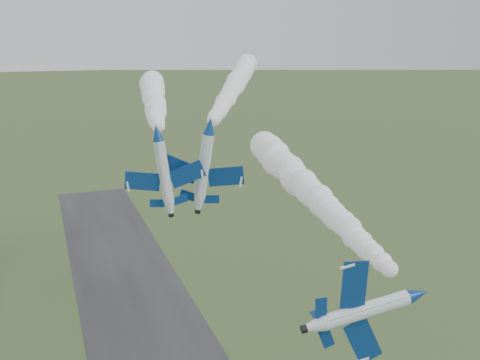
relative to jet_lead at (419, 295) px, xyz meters
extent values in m
cylinder|color=white|center=(-0.03, 0.11, -0.01)|extent=(3.02, 8.57, 1.77)
cone|color=navy|center=(-0.83, -5.13, -0.01)|extent=(2.08, 2.44, 1.77)
cone|color=white|center=(0.74, 5.15, -0.01)|extent=(2.02, 2.05, 1.77)
cylinder|color=black|center=(0.89, 6.14, -0.01)|extent=(0.98, 0.73, 0.90)
ellipsoid|color=black|center=(0.19, -2.11, 0.10)|extent=(1.60, 3.03, 1.18)
cube|color=navy|center=(-0.65, 1.02, 2.90)|extent=(1.41, 2.53, 4.53)
cube|color=navy|center=(0.54, 0.83, -2.98)|extent=(1.41, 2.53, 4.53)
cube|color=navy|center=(0.28, 4.31, 1.56)|extent=(0.66, 1.16, 1.98)
cube|color=navy|center=(0.92, 4.22, -1.58)|extent=(0.66, 1.16, 1.98)
cube|color=navy|center=(1.82, 3.83, 0.25)|extent=(2.40, 1.91, 0.56)
cylinder|color=white|center=(-18.50, 27.69, 12.07)|extent=(3.27, 8.08, 1.58)
cone|color=navy|center=(-19.59, 22.81, 12.07)|extent=(2.00, 2.37, 1.58)
cone|color=white|center=(-17.46, 32.39, 12.07)|extent=(1.91, 2.00, 1.58)
cylinder|color=black|center=(-17.25, 33.31, 12.07)|extent=(0.91, 0.73, 0.80)
ellipsoid|color=black|center=(-19.01, 25.72, 12.60)|extent=(1.62, 2.88, 1.06)
cube|color=navy|center=(-21.06, 29.04, 11.57)|extent=(4.71, 3.15, 0.68)
cube|color=navy|center=(-15.58, 27.82, 12.30)|extent=(4.71, 3.15, 0.68)
cube|color=navy|center=(-19.10, 31.89, 11.88)|extent=(2.06, 1.42, 0.33)
cube|color=navy|center=(-16.18, 31.24, 12.27)|extent=(2.06, 1.42, 0.33)
cube|color=navy|center=(-17.84, 31.37, 13.29)|extent=(0.70, 1.55, 2.07)
cylinder|color=white|center=(-11.71, 27.66, 12.53)|extent=(4.94, 8.47, 1.73)
cone|color=navy|center=(-13.82, 22.74, 12.53)|extent=(2.47, 2.72, 1.73)
cone|color=white|center=(-9.67, 32.38, 12.53)|extent=(2.31, 2.35, 1.73)
cylinder|color=black|center=(-9.27, 33.31, 12.53)|extent=(1.04, 0.90, 0.88)
ellipsoid|color=black|center=(-12.49, 25.62, 13.09)|extent=(2.21, 3.13, 1.15)
cube|color=navy|center=(-14.16, 29.59, 12.84)|extent=(5.19, 4.05, 0.85)
cube|color=navy|center=(-8.66, 27.22, 11.92)|extent=(5.19, 4.05, 0.85)
cube|color=navy|center=(-11.50, 32.18, 12.78)|extent=(2.29, 1.82, 0.41)
cube|color=navy|center=(-8.56, 30.92, 12.28)|extent=(2.29, 1.82, 0.41)
cube|color=navy|center=(-9.94, 31.25, 13.83)|extent=(1.06, 1.66, 2.21)
camera|label=1|loc=(-31.99, -36.91, 23.28)|focal=40.00mm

